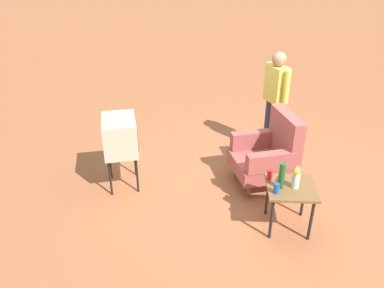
# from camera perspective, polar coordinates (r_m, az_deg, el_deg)

# --- Properties ---
(ground_plane) EXTENTS (60.00, 60.00, 0.00)m
(ground_plane) POSITION_cam_1_polar(r_m,az_deg,el_deg) (5.71, 9.48, -5.33)
(ground_plane) COLOR #A05B38
(armchair) EXTENTS (0.95, 0.97, 1.06)m
(armchair) POSITION_cam_1_polar(r_m,az_deg,el_deg) (5.43, 11.35, -1.25)
(armchair) COLOR brown
(armchair) RESTS_ON ground
(side_table) EXTENTS (0.56, 0.56, 0.58)m
(side_table) POSITION_cam_1_polar(r_m,az_deg,el_deg) (4.66, 14.41, -6.96)
(side_table) COLOR black
(side_table) RESTS_ON ground
(tv_on_stand) EXTENTS (0.69, 0.58, 1.03)m
(tv_on_stand) POSITION_cam_1_polar(r_m,az_deg,el_deg) (5.24, -10.63, 1.22)
(tv_on_stand) COLOR black
(tv_on_stand) RESTS_ON ground
(person_standing) EXTENTS (0.51, 0.37, 1.64)m
(person_standing) POSITION_cam_1_polar(r_m,az_deg,el_deg) (6.18, 12.27, 6.92)
(person_standing) COLOR #2D3347
(person_standing) RESTS_ON ground
(bottle_wine_green) EXTENTS (0.07, 0.07, 0.32)m
(bottle_wine_green) POSITION_cam_1_polar(r_m,az_deg,el_deg) (4.48, 13.18, -4.61)
(bottle_wine_green) COLOR #1E5623
(bottle_wine_green) RESTS_ON side_table
(soda_can_red) EXTENTS (0.07, 0.07, 0.12)m
(soda_can_red) POSITION_cam_1_polar(r_m,az_deg,el_deg) (4.66, 11.47, -4.51)
(soda_can_red) COLOR red
(soda_can_red) RESTS_ON side_table
(soda_can_blue) EXTENTS (0.07, 0.07, 0.12)m
(soda_can_blue) POSITION_cam_1_polar(r_m,az_deg,el_deg) (4.43, 12.43, -6.44)
(soda_can_blue) COLOR blue
(soda_can_blue) RESTS_ON side_table
(flower_vase) EXTENTS (0.14, 0.09, 0.27)m
(flower_vase) POSITION_cam_1_polar(r_m,az_deg,el_deg) (4.53, 15.21, -4.67)
(flower_vase) COLOR silver
(flower_vase) RESTS_ON side_table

